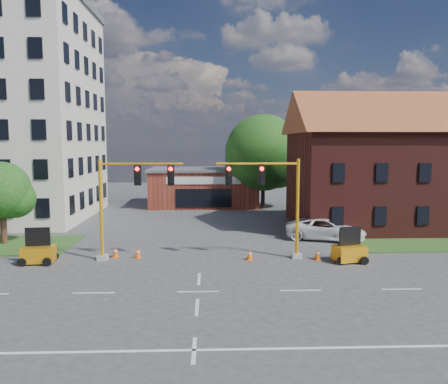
# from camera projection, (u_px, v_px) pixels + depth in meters

# --- Properties ---
(ground) EXTENTS (120.00, 120.00, 0.00)m
(ground) POSITION_uv_depth(u_px,v_px,m) (198.00, 292.00, 21.05)
(ground) COLOR #3A3A3C
(ground) RESTS_ON ground
(lane_markings) EXTENTS (60.00, 36.00, 0.01)m
(lane_markings) POSITION_uv_depth(u_px,v_px,m) (196.00, 316.00, 18.07)
(lane_markings) COLOR silver
(lane_markings) RESTS_ON ground
(brick_shop) EXTENTS (12.40, 8.40, 4.30)m
(brick_shop) POSITION_uv_depth(u_px,v_px,m) (204.00, 186.00, 50.59)
(brick_shop) COLOR maroon
(brick_shop) RESTS_ON ground
(townhouse_row) EXTENTS (21.00, 11.00, 11.50)m
(townhouse_row) POSITION_uv_depth(u_px,v_px,m) (415.00, 158.00, 36.93)
(townhouse_row) COLOR #4A1A16
(townhouse_row) RESTS_ON ground
(tree_large) EXTENTS (8.74, 8.32, 10.28)m
(tree_large) POSITION_uv_depth(u_px,v_px,m) (267.00, 155.00, 47.55)
(tree_large) COLOR #352013
(tree_large) RESTS_ON ground
(tree_nw_front) EXTENTS (4.20, 4.00, 5.87)m
(tree_nw_front) POSITION_uv_depth(u_px,v_px,m) (5.00, 192.00, 30.66)
(tree_nw_front) COLOR #352013
(tree_nw_front) RESTS_ON ground
(signal_mast_west) EXTENTS (5.30, 0.60, 6.20)m
(signal_mast_west) POSITION_uv_depth(u_px,v_px,m) (128.00, 197.00, 26.42)
(signal_mast_west) COLOR #9C9C97
(signal_mast_west) RESTS_ON ground
(signal_mast_east) EXTENTS (5.30, 0.60, 6.20)m
(signal_mast_east) POSITION_uv_depth(u_px,v_px,m) (271.00, 196.00, 26.73)
(signal_mast_east) COLOR #9C9C97
(signal_mast_east) RESTS_ON ground
(trailer_west) EXTENTS (1.92, 1.38, 2.07)m
(trailer_west) POSITION_uv_depth(u_px,v_px,m) (38.00, 253.00, 25.97)
(trailer_west) COLOR #FFA715
(trailer_west) RESTS_ON ground
(trailer_east) EXTENTS (2.03, 1.59, 2.05)m
(trailer_east) POSITION_uv_depth(u_px,v_px,m) (349.00, 252.00, 26.28)
(trailer_east) COLOR #FFA715
(trailer_east) RESTS_ON ground
(cone_a) EXTENTS (0.40, 0.40, 0.70)m
(cone_a) POSITION_uv_depth(u_px,v_px,m) (138.00, 253.00, 27.17)
(cone_a) COLOR #F1570C
(cone_a) RESTS_ON ground
(cone_b) EXTENTS (0.40, 0.40, 0.70)m
(cone_b) POSITION_uv_depth(u_px,v_px,m) (115.00, 252.00, 27.36)
(cone_b) COLOR #F1570C
(cone_b) RESTS_ON ground
(cone_c) EXTENTS (0.40, 0.40, 0.70)m
(cone_c) POSITION_uv_depth(u_px,v_px,m) (250.00, 255.00, 26.74)
(cone_c) COLOR #F1570C
(cone_c) RESTS_ON ground
(cone_d) EXTENTS (0.40, 0.40, 0.70)m
(cone_d) POSITION_uv_depth(u_px,v_px,m) (317.00, 254.00, 26.79)
(cone_d) COLOR #F1570C
(cone_d) RESTS_ON ground
(pickup_white) EXTENTS (6.34, 4.37, 1.61)m
(pickup_white) POSITION_uv_depth(u_px,v_px,m) (326.00, 229.00, 32.45)
(pickup_white) COLOR white
(pickup_white) RESTS_ON ground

